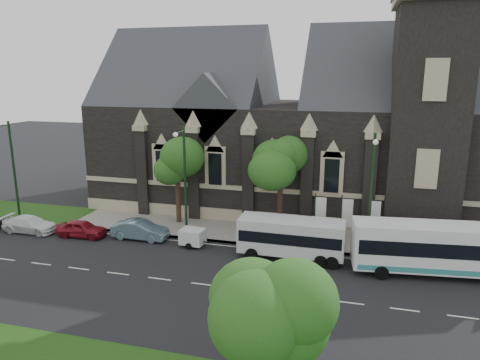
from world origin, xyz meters
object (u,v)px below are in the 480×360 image
(street_lamp_mid, at_px, (184,177))
(shuttle_bus, at_px, (292,236))
(tree_walk_left, at_px, (180,159))
(tour_coach, at_px, (446,248))
(car_far_red, at_px, (82,229))
(car_far_white, at_px, (30,224))
(tree_park_east, at_px, (274,303))
(box_trailer, at_px, (193,237))
(street_lamp_far, at_px, (12,166))
(banner_flag_right, at_px, (372,218))
(tree_walk_right, at_px, (284,164))
(sedan, at_px, (140,230))
(street_lamp_near, at_px, (371,189))
(banner_flag_left, at_px, (318,214))
(banner_flag_center, at_px, (345,216))

(street_lamp_mid, relative_size, shuttle_bus, 1.20)
(tree_walk_left, bearing_deg, tour_coach, -14.58)
(tree_walk_left, height_order, street_lamp_mid, street_lamp_mid)
(car_far_red, relative_size, car_far_white, 0.87)
(car_far_white, bearing_deg, tree_walk_left, -64.57)
(tree_park_east, xyz_separation_m, box_trailer, (-9.08, 15.10, -3.84))
(tree_walk_left, distance_m, street_lamp_far, 14.67)
(car_far_red, bearing_deg, tree_walk_left, -53.57)
(tree_park_east, xyz_separation_m, shuttle_bus, (-1.46, 14.86, -2.95))
(tree_walk_left, xyz_separation_m, car_far_red, (-6.56, -5.30, -5.04))
(box_trailer, bearing_deg, car_far_red, -172.16)
(tree_park_east, height_order, banner_flag_right, tree_park_east)
(box_trailer, relative_size, car_far_red, 0.65)
(tree_park_east, distance_m, tour_coach, 17.25)
(tree_walk_right, height_order, sedan, tree_walk_right)
(street_lamp_near, height_order, car_far_red, street_lamp_near)
(tree_walk_right, xyz_separation_m, car_far_red, (-15.57, -5.31, -5.13))
(street_lamp_mid, distance_m, car_far_white, 14.05)
(tree_park_east, relative_size, street_lamp_far, 0.70)
(tree_park_east, relative_size, banner_flag_right, 1.57)
(tree_walk_right, bearing_deg, banner_flag_right, -13.60)
(tour_coach, distance_m, shuttle_bus, 10.15)
(banner_flag_left, height_order, sedan, banner_flag_left)
(banner_flag_center, distance_m, shuttle_bus, 5.02)
(street_lamp_mid, relative_size, banner_flag_center, 2.25)
(tree_park_east, bearing_deg, street_lamp_near, 76.89)
(tree_walk_right, xyz_separation_m, banner_flag_left, (3.08, -1.71, -3.43))
(banner_flag_right, bearing_deg, tour_coach, -38.73)
(street_lamp_near, height_order, banner_flag_left, street_lamp_near)
(street_lamp_mid, bearing_deg, street_lamp_near, 0.00)
(banner_flag_left, bearing_deg, banner_flag_center, 0.00)
(street_lamp_far, relative_size, car_far_white, 1.94)
(tree_park_east, bearing_deg, shuttle_bus, 95.59)
(sedan, xyz_separation_m, car_far_white, (-9.65, -0.96, -0.08))
(tour_coach, bearing_deg, sedan, 171.39)
(street_lamp_mid, bearing_deg, banner_flag_right, 7.60)
(tree_walk_left, bearing_deg, tree_walk_right, 0.06)
(banner_flag_center, distance_m, sedan, 16.16)
(street_lamp_near, bearing_deg, banner_flag_left, 152.82)
(banner_flag_left, relative_size, tour_coach, 0.33)
(banner_flag_left, height_order, car_far_red, banner_flag_left)
(street_lamp_far, relative_size, shuttle_bus, 1.20)
(tree_park_east, distance_m, banner_flag_right, 18.91)
(street_lamp_mid, height_order, shuttle_bus, street_lamp_mid)
(banner_flag_left, height_order, box_trailer, banner_flag_left)
(tree_walk_right, relative_size, tour_coach, 0.65)
(tour_coach, xyz_separation_m, shuttle_bus, (-10.14, 0.21, -0.21))
(tree_walk_left, bearing_deg, banner_flag_center, -6.89)
(shuttle_bus, relative_size, box_trailer, 2.86)
(street_lamp_far, distance_m, banner_flag_right, 30.47)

